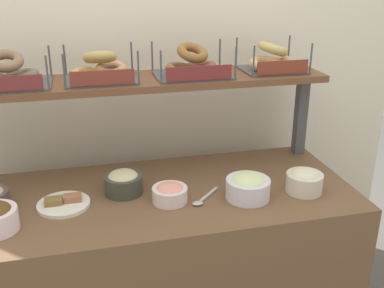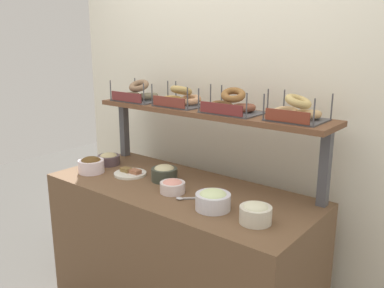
{
  "view_description": "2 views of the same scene",
  "coord_description": "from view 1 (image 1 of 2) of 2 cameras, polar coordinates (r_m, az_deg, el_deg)",
  "views": [
    {
      "loc": [
        -0.27,
        -1.69,
        1.75
      ],
      "look_at": [
        0.14,
        0.0,
        1.06
      ],
      "focal_mm": 42.75,
      "sensor_mm": 36.0,
      "label": 1
    },
    {
      "loc": [
        1.46,
        -1.69,
        1.69
      ],
      "look_at": [
        0.03,
        0.09,
        1.1
      ],
      "focal_mm": 37.84,
      "sensor_mm": 36.0,
      "label": 2
    }
  ],
  "objects": [
    {
      "name": "back_wall",
      "position": [
        2.32,
        -6.62,
        7.85
      ],
      "size": [
        2.83,
        0.06,
        2.4
      ],
      "primitive_type": "cube",
      "color": "white",
      "rests_on": "ground_plane"
    },
    {
      "name": "deli_counter",
      "position": [
        2.16,
        -3.72,
        -16.13
      ],
      "size": [
        1.63,
        0.7,
        0.85
      ],
      "primitive_type": "cube",
      "color": "brown",
      "rests_on": "ground_plane"
    },
    {
      "name": "shelf_riser_right",
      "position": [
        2.32,
        13.41,
        3.54
      ],
      "size": [
        0.05,
        0.05,
        0.4
      ],
      "primitive_type": "cube",
      "color": "#4C4C51",
      "rests_on": "deli_counter"
    },
    {
      "name": "upper_shelf",
      "position": [
        2.03,
        -5.65,
        7.83
      ],
      "size": [
        1.59,
        0.32,
        0.03
      ],
      "primitive_type": "cube",
      "color": "brown",
      "rests_on": "shelf_riser_left"
    },
    {
      "name": "bowl_lox_spread",
      "position": [
        1.85,
        -2.78,
        -6.11
      ],
      "size": [
        0.14,
        0.14,
        0.08
      ],
      "color": "silver",
      "rests_on": "deli_counter"
    },
    {
      "name": "bowl_scallion_spread",
      "position": [
        1.88,
        7.0,
        -5.28
      ],
      "size": [
        0.18,
        0.18,
        0.1
      ],
      "color": "white",
      "rests_on": "deli_counter"
    },
    {
      "name": "bowl_tuna_salad",
      "position": [
        1.93,
        -8.56,
        -4.71
      ],
      "size": [
        0.16,
        0.16,
        0.1
      ],
      "color": "#3A3F34",
      "rests_on": "deli_counter"
    },
    {
      "name": "bowl_potato_salad",
      "position": [
        1.97,
        13.84,
        -4.45
      ],
      "size": [
        0.15,
        0.15,
        0.1
      ],
      "color": "beige",
      "rests_on": "deli_counter"
    },
    {
      "name": "serving_plate_white",
      "position": [
        1.89,
        -15.73,
        -7.14
      ],
      "size": [
        0.21,
        0.21,
        0.04
      ],
      "color": "white",
      "rests_on": "deli_counter"
    },
    {
      "name": "serving_spoon_near_plate",
      "position": [
        1.86,
        1.34,
        -6.92
      ],
      "size": [
        0.14,
        0.13,
        0.01
      ],
      "color": "#B7B7BC",
      "rests_on": "deli_counter"
    },
    {
      "name": "bagel_basket_poppy",
      "position": [
        2.0,
        -22.08,
        7.9
      ],
      "size": [
        0.33,
        0.25,
        0.15
      ],
      "color": "#4C4C51",
      "rests_on": "upper_shelf"
    },
    {
      "name": "bagel_basket_sesame",
      "position": [
        1.99,
        -11.37,
        9.06
      ],
      "size": [
        0.3,
        0.25,
        0.14
      ],
      "color": "#4C4C51",
      "rests_on": "upper_shelf"
    },
    {
      "name": "bagel_basket_cinnamon_raisin",
      "position": [
        2.04,
        0.03,
        9.72
      ],
      "size": [
        0.33,
        0.26,
        0.15
      ],
      "color": "#4C4C51",
      "rests_on": "upper_shelf"
    },
    {
      "name": "bagel_basket_plain",
      "position": [
        2.18,
        9.95,
        10.23
      ],
      "size": [
        0.28,
        0.26,
        0.14
      ],
      "color": "#4C4C51",
      "rests_on": "upper_shelf"
    }
  ]
}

